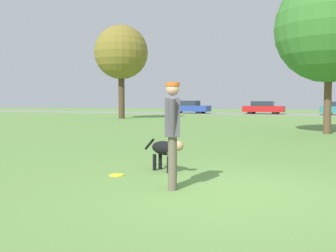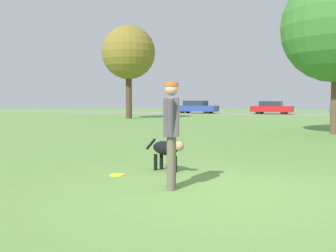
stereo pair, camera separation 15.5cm
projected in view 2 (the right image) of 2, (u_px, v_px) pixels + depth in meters
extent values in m
plane|color=#608C42|center=(218.00, 191.00, 5.77)|extent=(120.00, 120.00, 0.00)
cube|color=gray|center=(318.00, 115.00, 38.08)|extent=(120.00, 6.00, 0.01)
cylinder|color=#665B4C|center=(171.00, 163.00, 5.79)|extent=(0.17, 0.17, 0.80)
cylinder|color=#665B4C|center=(172.00, 161.00, 6.03)|extent=(0.17, 0.17, 0.80)
cube|color=#514C56|center=(171.00, 117.00, 5.86)|extent=(0.36, 0.49, 0.57)
cylinder|color=#514C56|center=(171.00, 118.00, 5.62)|extent=(0.16, 0.22, 0.57)
cylinder|color=#514C56|center=(172.00, 116.00, 6.11)|extent=(0.16, 0.22, 0.57)
sphere|color=tan|center=(172.00, 89.00, 5.84)|extent=(0.26, 0.26, 0.20)
cylinder|color=#D15B19|center=(172.00, 84.00, 5.83)|extent=(0.27, 0.27, 0.05)
ellipsoid|color=black|center=(165.00, 148.00, 7.37)|extent=(0.70, 0.52, 0.26)
ellipsoid|color=tan|center=(171.00, 151.00, 7.24)|extent=(0.21, 0.23, 0.14)
sphere|color=tan|center=(179.00, 146.00, 7.07)|extent=(0.24, 0.24, 0.18)
cylinder|color=black|center=(175.00, 164.00, 7.28)|extent=(0.09, 0.09, 0.31)
cylinder|color=black|center=(169.00, 165.00, 7.19)|extent=(0.09, 0.09, 0.31)
cylinder|color=black|center=(161.00, 161.00, 7.59)|extent=(0.09, 0.09, 0.31)
cylinder|color=black|center=(156.00, 162.00, 7.49)|extent=(0.09, 0.09, 0.31)
cylinder|color=black|center=(151.00, 144.00, 7.70)|extent=(0.27, 0.17, 0.24)
cylinder|color=yellow|center=(117.00, 175.00, 6.98)|extent=(0.27, 0.27, 0.02)
torus|color=yellow|center=(117.00, 175.00, 6.98)|extent=(0.27, 0.27, 0.02)
cylinder|color=brown|center=(335.00, 102.00, 15.62)|extent=(0.29, 0.29, 2.60)
cylinder|color=#4C3826|center=(129.00, 96.00, 29.90)|extent=(0.46, 0.46, 3.49)
sphere|color=olive|center=(129.00, 52.00, 29.69)|extent=(4.05, 4.05, 4.05)
cube|color=#284293|center=(197.00, 108.00, 42.59)|extent=(4.62, 2.04, 0.62)
cube|color=#232D38|center=(196.00, 103.00, 42.62)|extent=(2.43, 1.68, 0.53)
cylinder|color=black|center=(211.00, 110.00, 42.72)|extent=(0.65, 0.23, 0.64)
cylinder|color=black|center=(206.00, 111.00, 41.30)|extent=(0.65, 0.23, 0.64)
cylinder|color=black|center=(188.00, 110.00, 43.91)|extent=(0.65, 0.23, 0.64)
cylinder|color=black|center=(182.00, 110.00, 42.49)|extent=(0.65, 0.23, 0.64)
cube|color=red|center=(272.00, 109.00, 39.90)|extent=(4.13, 1.87, 0.59)
cube|color=#232D38|center=(271.00, 104.00, 39.92)|extent=(2.16, 1.58, 0.49)
cylinder|color=black|center=(285.00, 111.00, 40.11)|extent=(0.67, 0.21, 0.67)
cylinder|color=black|center=(283.00, 111.00, 38.71)|extent=(0.67, 0.21, 0.67)
cylinder|color=black|center=(261.00, 111.00, 41.12)|extent=(0.67, 0.21, 0.67)
cylinder|color=black|center=(258.00, 111.00, 39.72)|extent=(0.67, 0.21, 0.67)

